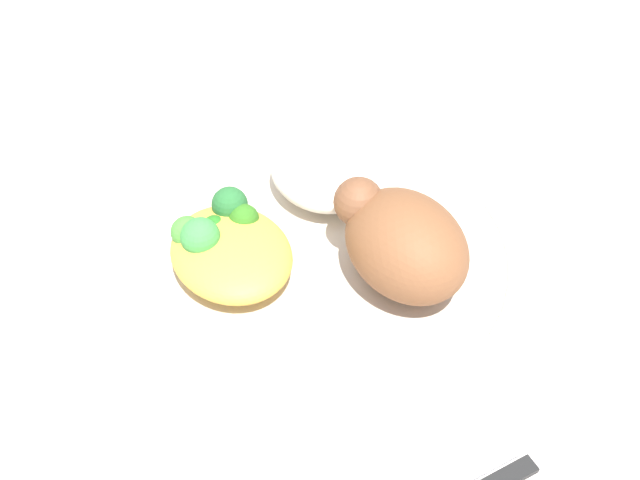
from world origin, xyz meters
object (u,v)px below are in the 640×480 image
object	(u,v)px
roasted_chicken	(402,242)
mac_cheese_with_broccoli	(227,246)
plate	(320,256)
rice_pile	(321,172)

from	to	relation	value
roasted_chicken	mac_cheese_with_broccoli	size ratio (longest dim) A/B	1.10
plate	rice_pile	world-z (taller)	rice_pile
plate	roasted_chicken	size ratio (longest dim) A/B	2.66
rice_pile	roasted_chicken	bearing A→B (deg)	179.06
plate	mac_cheese_with_broccoli	world-z (taller)	mac_cheese_with_broccoli
plate	roasted_chicken	world-z (taller)	roasted_chicken
roasted_chicken	mac_cheese_with_broccoli	world-z (taller)	roasted_chicken
rice_pile	mac_cheese_with_broccoli	size ratio (longest dim) A/B	0.91
rice_pile	mac_cheese_with_broccoli	distance (m)	0.11
roasted_chicken	rice_pile	world-z (taller)	roasted_chicken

